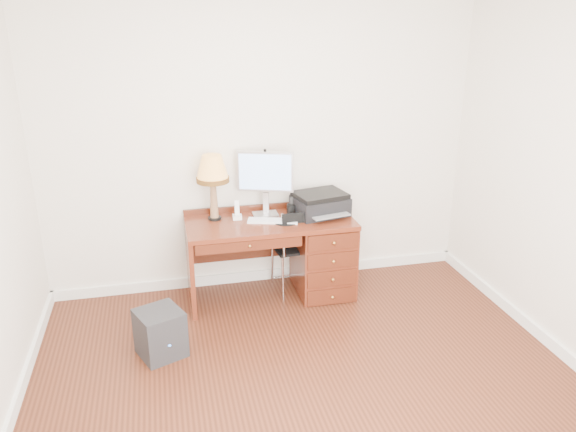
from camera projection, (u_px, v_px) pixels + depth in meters
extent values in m
plane|color=#3A180D|center=(310.00, 386.00, 4.02)|extent=(4.00, 4.00, 0.00)
plane|color=silver|center=(262.00, 146.00, 5.14)|extent=(4.00, 0.00, 4.00)
cube|color=white|center=(264.00, 274.00, 5.58)|extent=(4.00, 0.03, 0.10)
cube|color=white|center=(10.00, 424.00, 3.58)|extent=(0.03, 3.50, 0.10)
cube|color=white|center=(553.00, 344.00, 4.42)|extent=(0.03, 3.50, 0.10)
cube|color=maroon|center=(270.00, 223.00, 5.04)|extent=(1.50, 0.65, 0.04)
cube|color=maroon|center=(323.00, 256.00, 5.27)|extent=(0.50, 0.61, 0.71)
cube|color=maroon|center=(191.00, 268.00, 5.01)|extent=(0.04, 0.61, 0.71)
cube|color=#4F1D0F|center=(240.00, 240.00, 5.35)|extent=(0.96, 0.03, 0.39)
cube|color=#4F1D0F|center=(249.00, 245.00, 4.73)|extent=(0.91, 0.03, 0.09)
sphere|color=#BF8C3F|center=(333.00, 271.00, 4.97)|extent=(0.03, 0.03, 0.03)
cube|color=silver|center=(265.00, 214.00, 5.16)|extent=(0.27, 0.23, 0.02)
cube|color=silver|center=(264.00, 202.00, 5.18)|extent=(0.06, 0.05, 0.18)
cube|color=silver|center=(264.00, 172.00, 5.05)|extent=(0.50, 0.21, 0.37)
cube|color=#4C8CF2|center=(265.00, 172.00, 5.03)|extent=(0.45, 0.16, 0.33)
cube|color=white|center=(273.00, 221.00, 5.00)|extent=(0.46, 0.25, 0.02)
cylinder|color=black|center=(286.00, 221.00, 5.00)|extent=(0.22, 0.22, 0.01)
ellipsoid|color=white|center=(286.00, 219.00, 4.99)|extent=(0.10, 0.06, 0.04)
cube|color=black|center=(320.00, 206.00, 5.16)|extent=(0.53, 0.45, 0.17)
cube|color=black|center=(320.00, 195.00, 5.12)|extent=(0.51, 0.43, 0.04)
cylinder|color=black|center=(215.00, 218.00, 5.06)|extent=(0.12, 0.12, 0.02)
cone|color=olive|center=(214.00, 198.00, 4.99)|extent=(0.08, 0.08, 0.35)
cone|color=gold|center=(212.00, 167.00, 4.89)|extent=(0.29, 0.29, 0.22)
cylinder|color=#593814|center=(213.00, 180.00, 4.93)|extent=(0.29, 0.29, 0.04)
cube|color=white|center=(237.00, 217.00, 5.06)|extent=(0.09, 0.09, 0.04)
cube|color=white|center=(237.00, 208.00, 5.03)|extent=(0.05, 0.06, 0.14)
cylinder|color=black|center=(291.00, 210.00, 5.13)|extent=(0.09, 0.09, 0.11)
cube|color=black|center=(294.00, 246.00, 5.26)|extent=(0.43, 0.43, 0.02)
cube|color=black|center=(300.00, 225.00, 4.99)|extent=(0.36, 0.06, 0.24)
cylinder|color=silver|center=(273.00, 262.00, 5.46)|extent=(0.02, 0.02, 0.45)
cylinder|color=silver|center=(307.00, 258.00, 5.53)|extent=(0.02, 0.02, 0.45)
cylinder|color=silver|center=(281.00, 277.00, 5.15)|extent=(0.02, 0.02, 0.45)
cylinder|color=silver|center=(316.00, 273.00, 5.22)|extent=(0.02, 0.02, 0.45)
cylinder|color=silver|center=(281.00, 235.00, 4.98)|extent=(0.02, 0.02, 0.40)
cylinder|color=silver|center=(318.00, 232.00, 5.05)|extent=(0.02, 0.02, 0.40)
cube|color=black|center=(160.00, 333.00, 4.32)|extent=(0.42, 0.42, 0.37)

